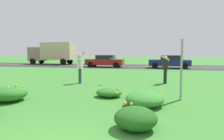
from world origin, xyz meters
name	(u,v)px	position (x,y,z in m)	size (l,w,h in m)	color
ground_plane	(133,78)	(0.00, 11.09, 0.00)	(120.00, 120.00, 0.00)	#387A2D
highway_strip	(143,67)	(0.00, 22.17, 0.00)	(120.00, 8.05, 0.01)	#2D2D30
highway_center_stripe	(143,66)	(0.00, 22.17, 0.01)	(120.00, 0.16, 0.00)	yellow
daylily_clump_mid_center	(136,118)	(1.06, 1.97, 0.27)	(1.02, 1.00, 0.56)	#1E5619
daylily_clump_front_right	(145,99)	(1.16, 4.04, 0.24)	(1.29, 1.41, 0.48)	#337F2D
daylily_clump_mid_left	(10,93)	(-3.74, 3.61, 0.29)	(1.21, 1.29, 0.64)	#2D7526
daylily_clump_near_camera	(109,92)	(-0.32, 5.08, 0.18)	(1.07, 0.92, 0.38)	#2D7526
sign_post_near_path	(181,70)	(2.44, 5.16, 1.14)	(0.07, 0.10, 2.29)	#93969B
person_thrower_white_shirt	(80,66)	(-2.77, 8.07, 1.02)	(0.47, 0.54, 1.89)	silver
person_catcher_dark_shirt	(165,67)	(2.05, 9.07, 0.96)	(0.54, 0.55, 1.64)	#232328
frisbee_white	(112,59)	(-0.94, 8.32, 1.42)	(0.26, 0.26, 0.10)	white
car_navy_center_left	(169,62)	(3.02, 20.36, 0.74)	(4.50, 2.00, 1.45)	navy
car_red_center_right	(105,61)	(-4.48, 20.36, 0.74)	(4.50, 2.00, 1.45)	maroon
box_truck_tan	(53,52)	(-13.43, 23.99, 1.80)	(6.70, 2.46, 3.20)	#937F60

